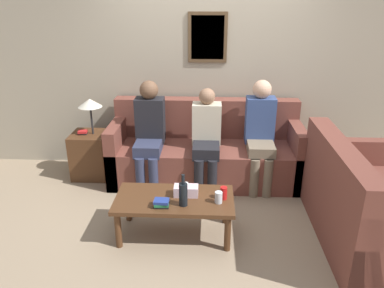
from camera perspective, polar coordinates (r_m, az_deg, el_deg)
ground_plane at (r=4.41m, az=1.91°, el=-8.02°), size 16.00×16.00×0.00m
wall_back at (r=4.85m, az=2.32°, el=11.28°), size 9.00×0.08×2.60m
couch_main at (r=4.71m, az=2.08°, el=-1.37°), size 2.33×0.84×0.97m
couch_side at (r=3.88m, az=24.42°, el=-8.92°), size 0.84×1.62×0.97m
coffee_table at (r=3.61m, az=-2.69°, el=-8.95°), size 1.12×0.57×0.41m
side_table_with_lamp at (r=4.93m, az=-15.14°, el=-1.07°), size 0.44×0.44×1.02m
wine_bottle at (r=3.41m, az=-1.34°, el=-7.58°), size 0.08×0.08×0.31m
drinking_glass at (r=3.49m, az=4.07°, el=-8.11°), size 0.07×0.07×0.11m
book_stack at (r=3.44m, az=-4.68°, el=-8.97°), size 0.14×0.11×0.07m
soda_can at (r=3.55m, az=4.84°, el=-7.44°), size 0.07×0.07×0.12m
tissue_box at (r=3.59m, az=-0.91°, el=-7.09°), size 0.23×0.12×0.15m
person_left at (r=4.46m, az=-6.53°, el=2.16°), size 0.34×0.57×1.27m
person_middle at (r=4.39m, az=2.21°, el=1.30°), size 0.34×0.58×1.19m
person_right at (r=4.48m, az=10.38°, el=2.08°), size 0.34×0.58×1.28m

